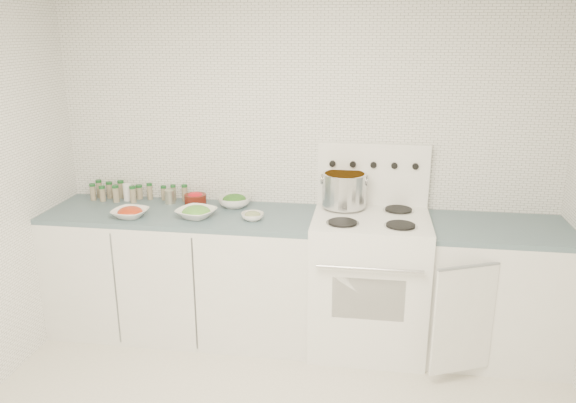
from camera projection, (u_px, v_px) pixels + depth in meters
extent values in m
cube|color=white|center=(305.00, 156.00, 3.95)|extent=(3.50, 0.02, 2.50)
cube|color=white|center=(184.00, 274.00, 4.00)|extent=(1.85, 0.62, 0.86)
cube|color=#48636C|center=(181.00, 214.00, 3.87)|extent=(1.85, 0.62, 0.03)
cube|color=white|center=(368.00, 283.00, 3.80)|extent=(0.76, 0.65, 0.92)
cube|color=black|center=(368.00, 299.00, 3.49)|extent=(0.45, 0.01, 0.28)
cylinder|color=silver|center=(370.00, 269.00, 3.38)|extent=(0.65, 0.02, 0.02)
cube|color=white|center=(371.00, 218.00, 3.66)|extent=(0.76, 0.65, 0.01)
cube|color=white|center=(373.00, 174.00, 3.88)|extent=(0.76, 0.06, 0.43)
cylinder|color=silver|center=(343.00, 223.00, 3.53)|extent=(0.21, 0.21, 0.01)
cylinder|color=black|center=(343.00, 222.00, 3.53)|extent=(0.18, 0.18, 0.01)
cylinder|color=silver|center=(401.00, 226.00, 3.48)|extent=(0.21, 0.21, 0.01)
cylinder|color=black|center=(401.00, 225.00, 3.48)|extent=(0.18, 0.18, 0.01)
cylinder|color=silver|center=(345.00, 208.00, 3.84)|extent=(0.21, 0.21, 0.01)
cylinder|color=black|center=(345.00, 207.00, 3.83)|extent=(0.18, 0.18, 0.01)
cylinder|color=silver|center=(399.00, 210.00, 3.79)|extent=(0.21, 0.21, 0.01)
cylinder|color=black|center=(399.00, 209.00, 3.78)|extent=(0.18, 0.18, 0.01)
cylinder|color=black|center=(332.00, 163.00, 3.86)|extent=(0.04, 0.02, 0.04)
cylinder|color=black|center=(353.00, 164.00, 3.84)|extent=(0.04, 0.02, 0.04)
cylinder|color=black|center=(374.00, 165.00, 3.82)|extent=(0.04, 0.02, 0.04)
cylinder|color=black|center=(394.00, 166.00, 3.80)|extent=(0.04, 0.02, 0.04)
cylinder|color=black|center=(415.00, 166.00, 3.78)|extent=(0.04, 0.02, 0.04)
cube|color=white|center=(494.00, 294.00, 3.71)|extent=(0.89, 0.62, 0.86)
cube|color=#48636C|center=(502.00, 230.00, 3.57)|extent=(0.89, 0.62, 0.03)
cube|color=white|center=(464.00, 320.00, 3.37)|extent=(0.37, 0.18, 0.70)
cylinder|color=silver|center=(344.00, 190.00, 3.81)|extent=(0.30, 0.30, 0.23)
cylinder|color=orange|center=(345.00, 175.00, 3.78)|extent=(0.27, 0.27, 0.03)
torus|color=silver|center=(322.00, 179.00, 3.81)|extent=(0.01, 0.07, 0.07)
torus|color=silver|center=(367.00, 181.00, 3.77)|extent=(0.01, 0.07, 0.07)
imported|color=white|center=(130.00, 213.00, 3.75)|extent=(0.26, 0.26, 0.06)
ellipsoid|color=red|center=(130.00, 212.00, 3.74)|extent=(0.16, 0.16, 0.07)
imported|color=white|center=(196.00, 213.00, 3.74)|extent=(0.32, 0.32, 0.06)
ellipsoid|color=#438D2E|center=(196.00, 211.00, 3.74)|extent=(0.18, 0.18, 0.08)
imported|color=white|center=(234.00, 202.00, 3.97)|extent=(0.29, 0.29, 0.07)
ellipsoid|color=#1B5117|center=(234.00, 199.00, 3.96)|extent=(0.17, 0.17, 0.08)
imported|color=white|center=(253.00, 216.00, 3.70)|extent=(0.18, 0.18, 0.05)
ellipsoid|color=#31481D|center=(253.00, 215.00, 3.69)|extent=(0.11, 0.11, 0.05)
cylinder|color=#52170E|center=(195.00, 200.00, 4.00)|extent=(0.16, 0.16, 0.08)
ellipsoid|color=red|center=(195.00, 196.00, 4.00)|extent=(0.11, 0.11, 0.06)
cylinder|color=white|center=(127.00, 192.00, 4.11)|extent=(0.07, 0.07, 0.12)
cylinder|color=#AAA590|center=(170.00, 197.00, 4.04)|extent=(0.08, 0.08, 0.10)
cylinder|color=gray|center=(99.00, 190.00, 4.18)|extent=(0.04, 0.04, 0.12)
cylinder|color=#164F20|center=(98.00, 181.00, 4.16)|extent=(0.04, 0.04, 0.02)
cylinder|color=gray|center=(110.00, 191.00, 4.17)|extent=(0.04, 0.04, 0.11)
cylinder|color=#164F20|center=(109.00, 183.00, 4.15)|extent=(0.05, 0.05, 0.02)
cylinder|color=gray|center=(121.00, 190.00, 4.17)|extent=(0.04, 0.04, 0.12)
cylinder|color=#164F20|center=(120.00, 182.00, 4.15)|extent=(0.05, 0.05, 0.02)
cylinder|color=gray|center=(139.00, 193.00, 4.15)|extent=(0.05, 0.05, 0.09)
cylinder|color=#164F20|center=(139.00, 186.00, 4.13)|extent=(0.05, 0.05, 0.02)
cylinder|color=gray|center=(150.00, 193.00, 4.13)|extent=(0.04, 0.04, 0.11)
cylinder|color=#164F20|center=(149.00, 184.00, 4.11)|extent=(0.04, 0.04, 0.02)
cylinder|color=gray|center=(164.00, 194.00, 4.13)|extent=(0.04, 0.04, 0.09)
cylinder|color=#164F20|center=(163.00, 187.00, 4.11)|extent=(0.04, 0.04, 0.02)
cylinder|color=gray|center=(173.00, 194.00, 4.12)|extent=(0.04, 0.04, 0.10)
cylinder|color=#164F20|center=(173.00, 186.00, 4.10)|extent=(0.04, 0.04, 0.02)
cylinder|color=gray|center=(185.00, 194.00, 4.09)|extent=(0.04, 0.04, 0.11)
cylinder|color=#164F20|center=(184.00, 186.00, 4.07)|extent=(0.04, 0.04, 0.02)
cylinder|color=gray|center=(93.00, 193.00, 4.12)|extent=(0.04, 0.04, 0.11)
cylinder|color=#164F20|center=(92.00, 185.00, 4.10)|extent=(0.04, 0.04, 0.02)
cylinder|color=gray|center=(103.00, 195.00, 4.09)|extent=(0.04, 0.04, 0.10)
cylinder|color=#164F20|center=(102.00, 187.00, 4.07)|extent=(0.04, 0.04, 0.02)
cylinder|color=gray|center=(116.00, 195.00, 4.07)|extent=(0.05, 0.05, 0.11)
cylinder|color=#164F20|center=(115.00, 186.00, 4.05)|extent=(0.05, 0.05, 0.02)
cylinder|color=gray|center=(133.00, 196.00, 4.06)|extent=(0.04, 0.04, 0.11)
cylinder|color=#164F20|center=(132.00, 187.00, 4.04)|extent=(0.05, 0.05, 0.02)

